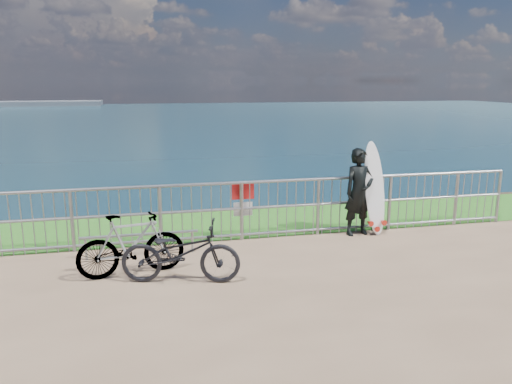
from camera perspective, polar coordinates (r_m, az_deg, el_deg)
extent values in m
plane|color=#2B7921|center=(10.57, -0.11, -3.43)|extent=(120.00, 120.00, 0.00)
cube|color=brown|center=(12.57, -1.34, -12.99)|extent=(120.00, 0.30, 5.00)
plane|color=#1A3D4E|center=(97.56, -11.59, 7.68)|extent=(260.00, 260.00, 0.00)
cylinder|color=gray|center=(9.28, 1.38, 1.22)|extent=(10.00, 0.06, 0.06)
cylinder|color=gray|center=(9.39, 1.37, -1.74)|extent=(10.00, 0.05, 0.05)
cylinder|color=gray|center=(9.52, 1.35, -4.68)|extent=(10.00, 0.05, 0.05)
cylinder|color=gray|center=(9.22, -20.27, -3.16)|extent=(0.06, 0.06, 1.10)
cylinder|color=gray|center=(9.13, -10.91, -2.73)|extent=(0.06, 0.06, 1.10)
cylinder|color=gray|center=(9.29, -1.63, -2.24)|extent=(0.06, 0.06, 1.10)
cylinder|color=gray|center=(9.69, 7.11, -1.72)|extent=(0.06, 0.06, 1.10)
cylinder|color=gray|center=(10.29, 15.00, -1.21)|extent=(0.06, 0.06, 1.10)
cylinder|color=gray|center=(11.06, 21.90, -0.75)|extent=(0.06, 0.06, 1.10)
cylinder|color=gray|center=(11.65, 25.95, -0.47)|extent=(0.06, 0.06, 1.10)
cube|color=red|center=(9.27, -1.50, 0.08)|extent=(0.42, 0.02, 0.30)
cube|color=white|center=(9.27, -1.50, 0.07)|extent=(0.38, 0.01, 0.08)
cube|color=white|center=(9.35, -1.49, -1.96)|extent=(0.36, 0.02, 0.26)
imported|color=black|center=(9.75, 11.69, -0.01)|extent=(0.67, 0.49, 1.69)
ellipsoid|color=white|center=(9.89, 13.40, 0.45)|extent=(0.57, 0.53, 1.81)
cone|color=red|center=(9.88, 12.80, -3.41)|extent=(0.11, 0.20, 0.11)
cone|color=red|center=(10.00, 14.23, -3.30)|extent=(0.11, 0.20, 0.11)
cone|color=red|center=(9.98, 13.48, -4.01)|extent=(0.11, 0.20, 0.11)
imported|color=black|center=(7.46, -8.61, -6.85)|extent=(1.85, 1.00, 0.92)
imported|color=black|center=(7.87, -14.08, -5.85)|extent=(1.69, 0.74, 0.98)
cylinder|color=gray|center=(8.70, -13.14, -4.75)|extent=(1.97, 0.05, 0.05)
cylinder|color=gray|center=(8.82, -18.86, -6.19)|extent=(0.04, 0.04, 0.38)
cylinder|color=gray|center=(8.79, -7.29, -5.65)|extent=(0.04, 0.04, 0.38)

